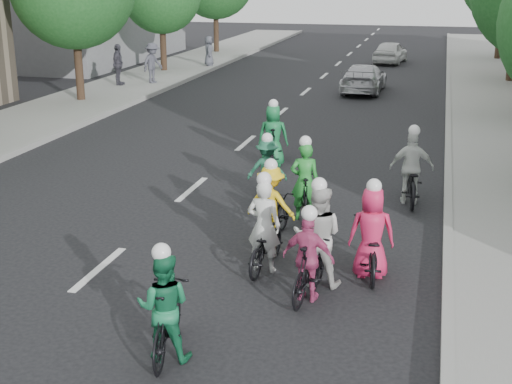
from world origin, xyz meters
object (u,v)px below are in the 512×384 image
at_px(cyclist_3, 309,264).
at_px(cyclist_4, 371,242).
at_px(spectator_0, 153,63).
at_px(spectator_2, 209,51).
at_px(cyclist_1, 166,314).
at_px(follow_car_trail, 390,52).
at_px(cyclist_8, 411,176).
at_px(cyclist_9, 274,141).
at_px(cyclist_2, 271,211).
at_px(spectator_1, 118,65).
at_px(cyclist_5, 305,190).
at_px(cyclist_0, 265,238).
at_px(cyclist_6, 318,246).
at_px(follow_car_lead, 364,78).
at_px(cyclist_7, 268,173).

xyz_separation_m(cyclist_3, cyclist_4, (0.88, 1.20, 0.02)).
distance_m(spectator_0, spectator_2, 6.52).
height_order(cyclist_1, follow_car_trail, cyclist_1).
bearing_deg(cyclist_1, follow_car_trail, -100.14).
distance_m(cyclist_8, follow_car_trail, 25.77).
bearing_deg(cyclist_9, cyclist_2, 94.35).
bearing_deg(cyclist_2, spectator_0, -52.15).
bearing_deg(spectator_1, cyclist_8, -140.81).
height_order(cyclist_5, follow_car_trail, cyclist_5).
bearing_deg(cyclist_0, cyclist_8, -112.43).
relative_size(cyclist_3, cyclist_8, 0.83).
xyz_separation_m(cyclist_6, spectator_2, (-10.38, 25.88, 0.25)).
relative_size(cyclist_0, spectator_1, 1.00).
height_order(cyclist_5, spectator_2, cyclist_5).
height_order(cyclist_3, cyclist_8, cyclist_8).
bearing_deg(cyclist_4, cyclist_0, -1.77).
bearing_deg(cyclist_9, spectator_2, -75.23).
height_order(cyclist_5, cyclist_8, cyclist_8).
distance_m(follow_car_lead, spectator_2, 10.66).
xyz_separation_m(cyclist_5, cyclist_7, (-1.10, 1.15, -0.03)).
bearing_deg(cyclist_5, cyclist_8, -153.82).
distance_m(cyclist_5, cyclist_7, 1.59).
bearing_deg(follow_car_trail, spectator_0, 55.34).
height_order(cyclist_1, follow_car_lead, cyclist_1).
relative_size(cyclist_9, spectator_2, 1.18).
distance_m(cyclist_0, cyclist_9, 7.11).
distance_m(cyclist_9, spectator_1, 14.76).
relative_size(cyclist_2, cyclist_3, 1.02).
relative_size(cyclist_6, follow_car_lead, 0.45).
distance_m(cyclist_1, cyclist_6, 3.31).
bearing_deg(cyclist_1, cyclist_5, -106.45).
height_order(follow_car_lead, spectator_0, spectator_0).
relative_size(cyclist_5, spectator_0, 1.02).
bearing_deg(cyclist_5, cyclist_4, 110.67).
bearing_deg(cyclist_8, spectator_0, -55.33).
relative_size(cyclist_3, cyclist_5, 0.92).
height_order(cyclist_3, spectator_2, spectator_2).
relative_size(cyclist_2, cyclist_7, 1.08).
relative_size(spectator_0, spectator_2, 1.16).
distance_m(cyclist_0, cyclist_5, 2.86).
bearing_deg(cyclist_6, spectator_2, -70.30).
bearing_deg(cyclist_9, cyclist_4, 107.86).
bearing_deg(follow_car_lead, cyclist_4, 97.93).
distance_m(cyclist_9, spectator_2, 20.17).
bearing_deg(spectator_0, spectator_2, 14.38).
bearing_deg(cyclist_4, cyclist_7, -61.82).
relative_size(cyclist_2, spectator_1, 0.94).
bearing_deg(cyclist_5, cyclist_2, 63.32).
height_order(cyclist_2, cyclist_5, cyclist_5).
bearing_deg(follow_car_trail, cyclist_8, 102.17).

